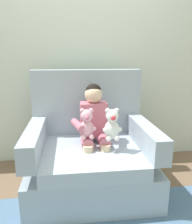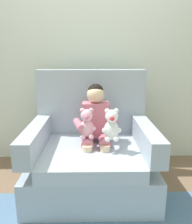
% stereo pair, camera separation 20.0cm
% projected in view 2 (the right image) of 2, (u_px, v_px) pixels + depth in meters
% --- Properties ---
extents(ground_plane, '(8.00, 8.00, 0.00)m').
position_uv_depth(ground_plane, '(91.00, 188.00, 2.24)').
color(ground_plane, brown).
extents(back_wall, '(6.00, 0.10, 2.60)m').
position_uv_depth(back_wall, '(91.00, 55.00, 2.69)').
color(back_wall, silver).
rests_on(back_wall, ground).
extents(armchair, '(1.16, 0.98, 1.15)m').
position_uv_depth(armchair, '(91.00, 154.00, 2.22)').
color(armchair, '#9EADBC').
rests_on(armchair, ground).
extents(seated_child, '(0.45, 0.39, 0.82)m').
position_uv_depth(seated_child, '(96.00, 123.00, 2.17)').
color(seated_child, '#C66B7F').
rests_on(seated_child, armchair).
extents(plush_white, '(0.17, 0.14, 0.29)m').
position_uv_depth(plush_white, '(111.00, 125.00, 1.97)').
color(plush_white, white).
rests_on(plush_white, armchair).
extents(plush_pink, '(0.17, 0.13, 0.28)m').
position_uv_depth(plush_pink, '(87.00, 124.00, 2.03)').
color(plush_pink, '#EAA8BC').
rests_on(plush_pink, armchair).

